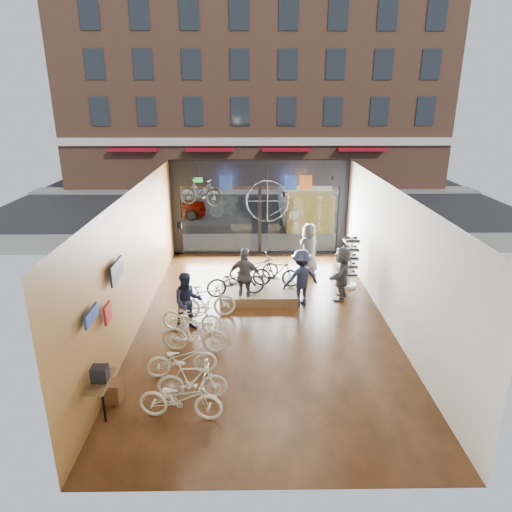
{
  "coord_description": "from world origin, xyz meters",
  "views": [
    {
      "loc": [
        -0.39,
        -11.77,
        6.1
      ],
      "look_at": [
        -0.21,
        1.4,
        1.48
      ],
      "focal_mm": 32.0,
      "sensor_mm": 36.0,
      "label": 1
    }
  ],
  "objects_px": {
    "floor_bike_2": "(182,359)",
    "customer_3": "(301,278)",
    "penny_farthing": "(276,202)",
    "street_car": "(168,205)",
    "display_bike_mid": "(276,273)",
    "floor_bike_1": "(192,380)",
    "floor_bike_0": "(181,398)",
    "floor_bike_3": "(195,334)",
    "customer_5": "(342,273)",
    "hung_bike": "(200,192)",
    "display_bike_right": "(254,267)",
    "box_truck": "(305,196)",
    "display_platform": "(258,292)",
    "customer_2": "(245,277)",
    "display_bike_left": "(236,281)",
    "customer_4": "(309,248)",
    "sunglasses_rack": "(350,263)",
    "floor_bike_5": "(207,302)",
    "floor_bike_4": "(192,317)",
    "customer_1": "(188,302)"
  },
  "relations": [
    {
      "from": "customer_2",
      "to": "sunglasses_rack",
      "type": "distance_m",
      "value": 3.74
    },
    {
      "from": "customer_2",
      "to": "floor_bike_0",
      "type": "bearing_deg",
      "value": 94.24
    },
    {
      "from": "floor_bike_2",
      "to": "street_car",
      "type": "bearing_deg",
      "value": 0.66
    },
    {
      "from": "customer_3",
      "to": "penny_farthing",
      "type": "xyz_separation_m",
      "value": [
        -0.59,
        3.26,
        1.62
      ]
    },
    {
      "from": "street_car",
      "to": "hung_bike",
      "type": "relative_size",
      "value": 2.53
    },
    {
      "from": "floor_bike_0",
      "to": "display_bike_right",
      "type": "xyz_separation_m",
      "value": [
        1.52,
        6.56,
        0.29
      ]
    },
    {
      "from": "display_bike_left",
      "to": "customer_2",
      "type": "xyz_separation_m",
      "value": [
        0.29,
        0.02,
        0.13
      ]
    },
    {
      "from": "customer_1",
      "to": "customer_4",
      "type": "bearing_deg",
      "value": 32.67
    },
    {
      "from": "street_car",
      "to": "floor_bike_2",
      "type": "bearing_deg",
      "value": -169.39
    },
    {
      "from": "display_platform",
      "to": "display_bike_right",
      "type": "distance_m",
      "value": 0.91
    },
    {
      "from": "floor_bike_1",
      "to": "penny_farthing",
      "type": "distance_m",
      "value": 8.46
    },
    {
      "from": "floor_bike_2",
      "to": "customer_3",
      "type": "bearing_deg",
      "value": -49.64
    },
    {
      "from": "floor_bike_1",
      "to": "customer_4",
      "type": "height_order",
      "value": "customer_4"
    },
    {
      "from": "floor_bike_0",
      "to": "floor_bike_4",
      "type": "height_order",
      "value": "floor_bike_0"
    },
    {
      "from": "customer_3",
      "to": "display_bike_mid",
      "type": "bearing_deg",
      "value": -64.2
    },
    {
      "from": "floor_bike_1",
      "to": "floor_bike_0",
      "type": "bearing_deg",
      "value": 164.87
    },
    {
      "from": "street_car",
      "to": "customer_4",
      "type": "height_order",
      "value": "customer_4"
    },
    {
      "from": "customer_2",
      "to": "penny_farthing",
      "type": "bearing_deg",
      "value": -91.65
    },
    {
      "from": "display_bike_mid",
      "to": "hung_bike",
      "type": "bearing_deg",
      "value": 54.38
    },
    {
      "from": "penny_farthing",
      "to": "floor_bike_0",
      "type": "bearing_deg",
      "value": -105.42
    },
    {
      "from": "display_platform",
      "to": "floor_bike_1",
      "type": "bearing_deg",
      "value": -105.83
    },
    {
      "from": "street_car",
      "to": "display_bike_right",
      "type": "relative_size",
      "value": 2.42
    },
    {
      "from": "display_bike_right",
      "to": "sunglasses_rack",
      "type": "bearing_deg",
      "value": -99.32
    },
    {
      "from": "floor_bike_5",
      "to": "penny_farthing",
      "type": "height_order",
      "value": "penny_farthing"
    },
    {
      "from": "floor_bike_0",
      "to": "display_bike_left",
      "type": "bearing_deg",
      "value": -3.66
    },
    {
      "from": "hung_bike",
      "to": "customer_4",
      "type": "bearing_deg",
      "value": -80.99
    },
    {
      "from": "floor_bike_0",
      "to": "customer_2",
      "type": "height_order",
      "value": "customer_2"
    },
    {
      "from": "floor_bike_1",
      "to": "display_bike_mid",
      "type": "relative_size",
      "value": 0.97
    },
    {
      "from": "floor_bike_2",
      "to": "customer_3",
      "type": "xyz_separation_m",
      "value": [
        3.13,
        3.77,
        0.47
      ]
    },
    {
      "from": "box_truck",
      "to": "customer_4",
      "type": "relative_size",
      "value": 3.67
    },
    {
      "from": "display_bike_mid",
      "to": "customer_3",
      "type": "height_order",
      "value": "customer_3"
    },
    {
      "from": "floor_bike_0",
      "to": "sunglasses_rack",
      "type": "height_order",
      "value": "sunglasses_rack"
    },
    {
      "from": "customer_4",
      "to": "sunglasses_rack",
      "type": "height_order",
      "value": "customer_4"
    },
    {
      "from": "customer_3",
      "to": "penny_farthing",
      "type": "relative_size",
      "value": 0.92
    },
    {
      "from": "street_car",
      "to": "display_bike_mid",
      "type": "height_order",
      "value": "street_car"
    },
    {
      "from": "floor_bike_2",
      "to": "customer_4",
      "type": "xyz_separation_m",
      "value": [
        3.69,
        6.47,
        0.5
      ]
    },
    {
      "from": "box_truck",
      "to": "sunglasses_rack",
      "type": "height_order",
      "value": "box_truck"
    },
    {
      "from": "floor_bike_2",
      "to": "customer_4",
      "type": "relative_size",
      "value": 0.87
    },
    {
      "from": "floor_bike_1",
      "to": "floor_bike_2",
      "type": "height_order",
      "value": "floor_bike_1"
    },
    {
      "from": "floor_bike_3",
      "to": "customer_5",
      "type": "xyz_separation_m",
      "value": [
        4.26,
        3.15,
        0.36
      ]
    },
    {
      "from": "display_bike_left",
      "to": "display_bike_mid",
      "type": "distance_m",
      "value": 1.45
    },
    {
      "from": "floor_bike_0",
      "to": "display_bike_right",
      "type": "bearing_deg",
      "value": -6.55
    },
    {
      "from": "floor_bike_5",
      "to": "customer_3",
      "type": "bearing_deg",
      "value": -84.76
    },
    {
      "from": "floor_bike_2",
      "to": "customer_4",
      "type": "distance_m",
      "value": 7.47
    },
    {
      "from": "display_bike_left",
      "to": "floor_bike_2",
      "type": "bearing_deg",
      "value": 150.09
    },
    {
      "from": "hung_bike",
      "to": "display_bike_mid",
      "type": "bearing_deg",
      "value": -117.86
    },
    {
      "from": "box_truck",
      "to": "display_platform",
      "type": "xyz_separation_m",
      "value": [
        -2.52,
        -9.29,
        -1.18
      ]
    },
    {
      "from": "floor_bike_3",
      "to": "customer_5",
      "type": "relative_size",
      "value": 0.97
    },
    {
      "from": "floor_bike_2",
      "to": "display_bike_mid",
      "type": "distance_m",
      "value": 5.1
    },
    {
      "from": "display_bike_right",
      "to": "customer_3",
      "type": "bearing_deg",
      "value": -143.03
    }
  ]
}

